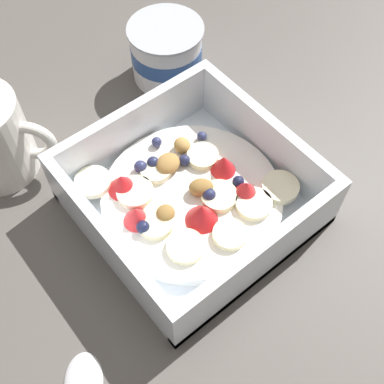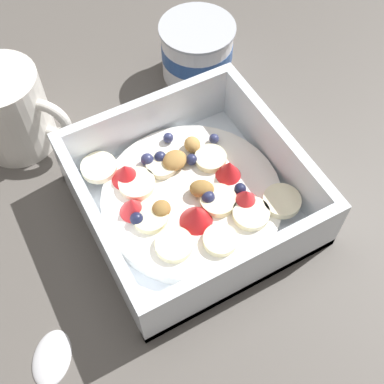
# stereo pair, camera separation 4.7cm
# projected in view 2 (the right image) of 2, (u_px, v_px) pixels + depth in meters

# --- Properties ---
(ground_plane) EXTENTS (2.40, 2.40, 0.00)m
(ground_plane) POSITION_uv_depth(u_px,v_px,m) (217.00, 215.00, 0.49)
(ground_plane) COLOR #56514C
(fruit_bowl) EXTENTS (0.20, 0.20, 0.07)m
(fruit_bowl) POSITION_uv_depth(u_px,v_px,m) (191.00, 197.00, 0.48)
(fruit_bowl) COLOR white
(fruit_bowl) RESTS_ON ground
(yogurt_cup) EXTENTS (0.09, 0.09, 0.07)m
(yogurt_cup) POSITION_uv_depth(u_px,v_px,m) (197.00, 51.00, 0.57)
(yogurt_cup) COLOR white
(yogurt_cup) RESTS_ON ground
(coffee_mug) EXTENTS (0.09, 0.09, 0.09)m
(coffee_mug) POSITION_uv_depth(u_px,v_px,m) (10.00, 111.00, 0.51)
(coffee_mug) COLOR white
(coffee_mug) RESTS_ON ground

